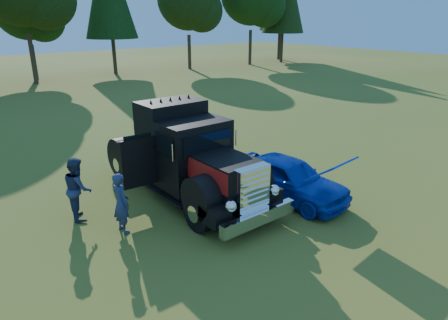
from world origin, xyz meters
TOP-DOWN VIEW (x-y plane):
  - ground at (0.00, 0.00)m, footprint 120.00×120.00m
  - diamond_t_truck at (1.48, 2.83)m, footprint 3.38×7.16m
  - hotrod_coupe at (3.86, 0.66)m, footprint 2.01×4.32m
  - spectator_near at (-1.20, 2.02)m, footprint 0.43×0.64m
  - spectator_far at (-1.81, 3.54)m, footprint 0.88×1.03m

SIDE VIEW (x-z plane):
  - ground at x=0.00m, z-range 0.00..0.00m
  - hotrod_coupe at x=3.86m, z-range -0.24..1.64m
  - spectator_near at x=-1.20m, z-range 0.00..1.71m
  - spectator_far at x=-1.81m, z-range 0.00..1.84m
  - diamond_t_truck at x=1.48m, z-range -0.22..2.78m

